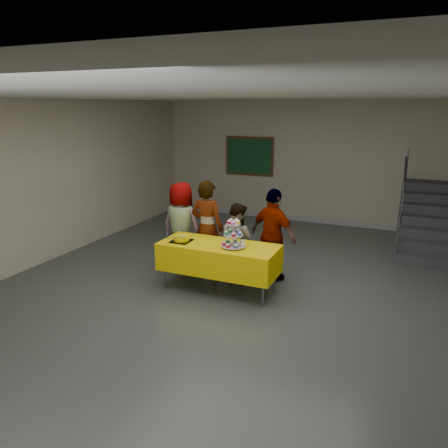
% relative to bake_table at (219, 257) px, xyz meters
% --- Properties ---
extents(room_shell, '(10.00, 10.04, 3.02)m').
position_rel_bake_table_xyz_m(room_shell, '(0.44, -0.16, 1.57)').
color(room_shell, '#4C514C').
rests_on(room_shell, ground).
extents(bake_table, '(1.88, 0.78, 0.77)m').
position_rel_bake_table_xyz_m(bake_table, '(0.00, 0.00, 0.00)').
color(bake_table, '#595960').
rests_on(bake_table, ground).
extents(cupcake_stand, '(0.38, 0.38, 0.44)m').
position_rel_bake_table_xyz_m(cupcake_stand, '(0.27, -0.05, 0.39)').
color(cupcake_stand, silver).
rests_on(cupcake_stand, bake_table).
extents(bear_cake, '(0.32, 0.36, 0.12)m').
position_rel_bake_table_xyz_m(bear_cake, '(-0.61, -0.10, 0.27)').
color(bear_cake, black).
rests_on(bear_cake, bake_table).
extents(schoolchild_a, '(0.80, 0.55, 1.58)m').
position_rel_bake_table_xyz_m(schoolchild_a, '(-1.04, 0.66, 0.23)').
color(schoolchild_a, slate).
rests_on(schoolchild_a, ground).
extents(schoolchild_b, '(0.63, 0.44, 1.66)m').
position_rel_bake_table_xyz_m(schoolchild_b, '(-0.49, 0.59, 0.27)').
color(schoolchild_b, slate).
rests_on(schoolchild_b, ground).
extents(schoolchild_c, '(0.79, 0.72, 1.32)m').
position_rel_bake_table_xyz_m(schoolchild_c, '(0.08, 0.56, 0.11)').
color(schoolchild_c, slate).
rests_on(schoolchild_c, ground).
extents(schoolchild_d, '(1.00, 0.72, 1.57)m').
position_rel_bake_table_xyz_m(schoolchild_d, '(0.65, 0.75, 0.23)').
color(schoolchild_d, slate).
rests_on(schoolchild_d, ground).
extents(staircase, '(1.30, 2.40, 2.04)m').
position_rel_bake_table_xyz_m(staircase, '(3.14, 3.95, -0.07)').
color(staircase, '#424447').
rests_on(staircase, ground).
extents(noticeboard, '(1.30, 0.05, 1.00)m').
position_rel_bake_table_xyz_m(noticeboard, '(-1.28, 4.78, 1.04)').
color(noticeboard, '#472B16').
rests_on(noticeboard, ground).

